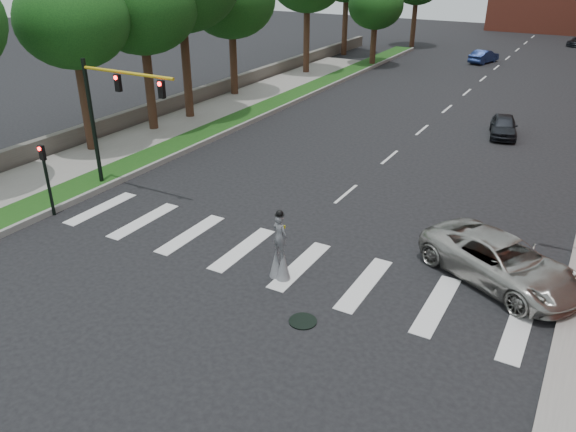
{
  "coord_description": "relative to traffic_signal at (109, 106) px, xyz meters",
  "views": [
    {
      "loc": [
        9.77,
        -14.9,
        10.72
      ],
      "look_at": [
        0.52,
        1.42,
        1.7
      ],
      "focal_mm": 35.0,
      "sensor_mm": 36.0,
      "label": 1
    }
  ],
  "objects": [
    {
      "name": "ground_plane",
      "position": [
        9.78,
        -3.0,
        -4.15
      ],
      "size": [
        160.0,
        160.0,
        0.0
      ],
      "primitive_type": "plane",
      "color": "black",
      "rests_on": "ground"
    },
    {
      "name": "grass_median",
      "position": [
        -1.72,
        17.0,
        -4.03
      ],
      "size": [
        2.0,
        60.0,
        0.25
      ],
      "primitive_type": "cube",
      "color": "#163F12",
      "rests_on": "ground"
    },
    {
      "name": "median_curb",
      "position": [
        -0.67,
        17.0,
        -4.01
      ],
      "size": [
        0.2,
        60.0,
        0.28
      ],
      "primitive_type": "cube",
      "color": "gray",
      "rests_on": "ground"
    },
    {
      "name": "sidewalk_left",
      "position": [
        -4.72,
        7.0,
        -4.06
      ],
      "size": [
        4.0,
        60.0,
        0.18
      ],
      "primitive_type": "cube",
      "color": "gray",
      "rests_on": "ground"
    },
    {
      "name": "stone_wall",
      "position": [
        -7.22,
        19.0,
        -3.6
      ],
      "size": [
        0.5,
        56.0,
        1.1
      ],
      "primitive_type": "cube",
      "color": "#555048",
      "rests_on": "ground"
    },
    {
      "name": "manhole",
      "position": [
        12.78,
        -5.0,
        -4.13
      ],
      "size": [
        0.9,
        0.9,
        0.04
      ],
      "primitive_type": "cylinder",
      "color": "black",
      "rests_on": "ground"
    },
    {
      "name": "traffic_signal",
      "position": [
        0.0,
        0.0,
        0.0
      ],
      "size": [
        5.3,
        0.23,
        6.2
      ],
      "color": "black",
      "rests_on": "ground"
    },
    {
      "name": "secondary_signal",
      "position": [
        -0.52,
        -3.5,
        -2.2
      ],
      "size": [
        0.25,
        0.21,
        3.23
      ],
      "color": "black",
      "rests_on": "ground"
    },
    {
      "name": "stilt_performer",
      "position": [
        10.82,
        -3.07,
        -3.15
      ],
      "size": [
        0.83,
        0.58,
        2.68
      ],
      "rotation": [
        0.0,
        0.0,
        2.94
      ],
      "color": "#362115",
      "rests_on": "ground"
    },
    {
      "name": "suv_crossing",
      "position": [
        17.67,
        0.53,
        -3.33
      ],
      "size": [
        6.47,
        5.17,
        1.63
      ],
      "primitive_type": "imported",
      "rotation": [
        0.0,
        0.0,
        1.08
      ],
      "color": "#A7A69E",
      "rests_on": "ground"
    },
    {
      "name": "car_near",
      "position": [
        14.54,
        18.23,
        -3.5
      ],
      "size": [
        2.28,
        4.07,
        1.31
      ],
      "primitive_type": "imported",
      "rotation": [
        0.0,
        0.0,
        0.2
      ],
      "color": "black",
      "rests_on": "ground"
    },
    {
      "name": "car_mid",
      "position": [
        8.1,
        42.77,
        -3.49
      ],
      "size": [
        2.42,
        4.22,
        1.31
      ],
      "primitive_type": "imported",
      "rotation": [
        0.0,
        0.0,
        2.87
      ],
      "color": "navy",
      "rests_on": "ground"
    },
    {
      "name": "tree_1",
      "position": [
        -5.6,
        3.48,
        3.04
      ],
      "size": [
        5.92,
        5.92,
        9.75
      ],
      "color": "#362115",
      "rests_on": "ground"
    },
    {
      "name": "tree_3",
      "position": [
        -6.07,
        18.72,
        3.01
      ],
      "size": [
        6.66,
        6.66,
        10.02
      ],
      "color": "#362115",
      "rests_on": "ground"
    },
    {
      "name": "tree_6",
      "position": [
        -1.2,
        35.73,
        1.51
      ],
      "size": [
        5.27,
        5.27,
        7.94
      ],
      "color": "#362115",
      "rests_on": "ground"
    },
    {
      "name": "tree_8",
      "position": [
        -5.24,
        8.32,
        3.46
      ],
      "size": [
        6.72,
        6.72,
        10.5
      ],
      "color": "#362115",
      "rests_on": "ground"
    }
  ]
}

